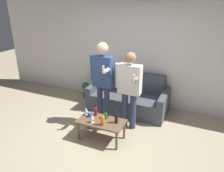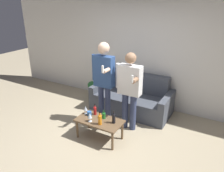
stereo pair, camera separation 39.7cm
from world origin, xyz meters
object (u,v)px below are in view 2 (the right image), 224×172
at_px(couch, 132,98).
at_px(bottle_orange, 100,120).
at_px(person_standing_right, 129,86).
at_px(coffee_table, 99,122).
at_px(person_standing_left, 104,77).

relative_size(couch, bottle_orange, 7.43).
xyz_separation_m(couch, person_standing_right, (0.27, -0.79, 0.64)).
distance_m(coffee_table, person_standing_left, 0.93).
height_order(couch, coffee_table, couch).
xyz_separation_m(couch, bottle_orange, (0.04, -1.52, 0.20)).
relative_size(couch, coffee_table, 2.09).
bearing_deg(bottle_orange, coffee_table, 127.22).
distance_m(couch, bottle_orange, 1.53).
relative_size(person_standing_left, person_standing_right, 1.09).
xyz_separation_m(coffee_table, bottle_orange, (0.09, -0.12, 0.15)).
bearing_deg(person_standing_left, person_standing_right, 4.95).
height_order(person_standing_left, person_standing_right, person_standing_left).
distance_m(bottle_orange, person_standing_left, 0.94).
bearing_deg(coffee_table, bottle_orange, -52.78).
height_order(bottle_orange, person_standing_left, person_standing_left).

